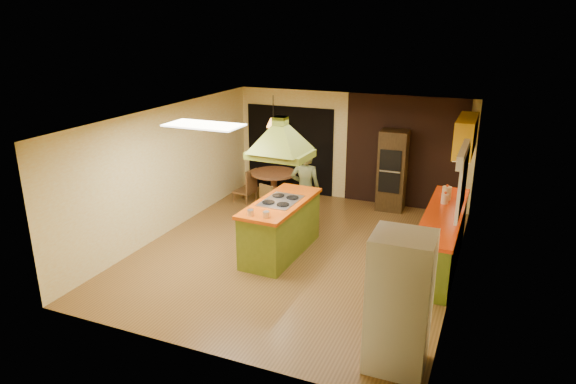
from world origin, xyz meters
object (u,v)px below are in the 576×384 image
at_px(canister_large, 447,193).
at_px(dining_table, 274,182).
at_px(refrigerator, 399,302).
at_px(man, 305,189).
at_px(kitchen_island, 281,227).
at_px(wall_oven, 392,170).

bearing_deg(canister_large, dining_table, 167.27).
bearing_deg(refrigerator, man, 124.00).
xyz_separation_m(man, canister_large, (2.72, 0.12, 0.23)).
bearing_deg(kitchen_island, canister_large, 30.60).
height_order(refrigerator, wall_oven, wall_oven).
relative_size(refrigerator, canister_large, 7.15).
xyz_separation_m(kitchen_island, dining_table, (-1.19, 2.34, 0.04)).
bearing_deg(wall_oven, kitchen_island, -115.77).
bearing_deg(man, refrigerator, 113.35).
bearing_deg(man, kitchen_island, 80.41).
distance_m(refrigerator, wall_oven, 5.62).
relative_size(refrigerator, dining_table, 1.69).
distance_m(refrigerator, dining_table, 6.07).
relative_size(wall_oven, canister_large, 7.37).
height_order(wall_oven, canister_large, wall_oven).
height_order(kitchen_island, canister_large, canister_large).
bearing_deg(dining_table, wall_oven, 16.37).
height_order(refrigerator, canister_large, refrigerator).
relative_size(man, canister_large, 6.71).
bearing_deg(kitchen_island, man, 93.92).
height_order(refrigerator, dining_table, refrigerator).
distance_m(wall_oven, dining_table, 2.67).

